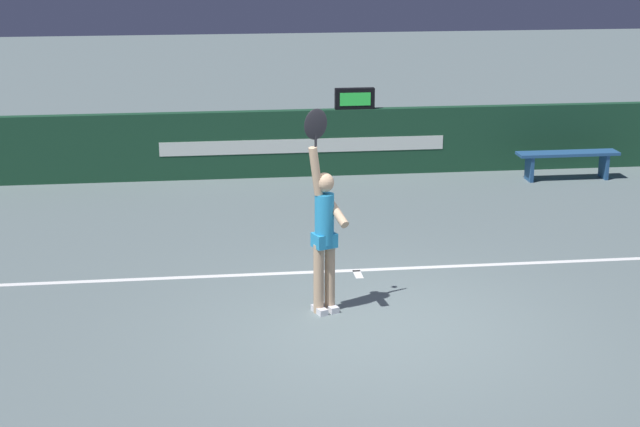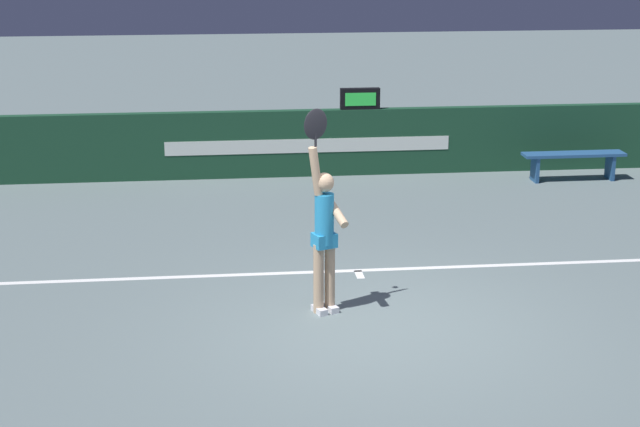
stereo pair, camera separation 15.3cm
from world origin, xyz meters
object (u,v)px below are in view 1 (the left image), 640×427
at_px(speed_display, 355,99).
at_px(courtside_bench_near, 567,158).
at_px(tennis_player, 324,230).
at_px(tennis_ball, 313,117).

distance_m(speed_display, courtside_bench_near, 3.81).
relative_size(speed_display, tennis_player, 0.29).
xyz_separation_m(speed_display, tennis_ball, (-1.45, -6.23, 0.89)).
bearing_deg(tennis_player, tennis_ball, 144.80).
bearing_deg(courtside_bench_near, speed_display, 167.10).
height_order(speed_display, courtside_bench_near, speed_display).
distance_m(speed_display, tennis_player, 6.46).
relative_size(tennis_ball, courtside_bench_near, 0.04).
xyz_separation_m(tennis_ball, courtside_bench_near, (5.03, 5.41, -1.86)).
xyz_separation_m(speed_display, courtside_bench_near, (3.59, -0.82, -0.97)).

